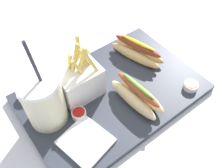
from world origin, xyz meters
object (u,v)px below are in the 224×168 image
object	(u,v)px
soda_cup	(44,101)
hot_dog_1	(137,51)
ketchup_cup_1	(191,86)
napkin_stack	(86,141)
hot_dog_2	(137,95)
fries_basket	(79,80)
ketchup_cup_2	(79,114)
ketchup_cup_3	(25,96)

from	to	relation	value
soda_cup	hot_dog_1	distance (m)	0.32
ketchup_cup_1	napkin_stack	distance (m)	0.32
hot_dog_1	ketchup_cup_1	distance (m)	0.19
hot_dog_2	ketchup_cup_1	xyz separation A→B (m)	(0.15, -0.06, -0.02)
fries_basket	ketchup_cup_2	bearing A→B (deg)	-124.81
soda_cup	ketchup_cup_3	xyz separation A→B (m)	(-0.02, 0.09, -0.06)
fries_basket	hot_dog_1	world-z (taller)	fries_basket
fries_basket	hot_dog_1	bearing A→B (deg)	2.21
ketchup_cup_1	ketchup_cup_3	distance (m)	0.45
napkin_stack	hot_dog_1	bearing A→B (deg)	26.88
fries_basket	ketchup_cup_3	size ratio (longest dim) A/B	4.38
hot_dog_2	fries_basket	bearing A→B (deg)	131.12
fries_basket	hot_dog_2	world-z (taller)	fries_basket
soda_cup	hot_dog_1	bearing A→B (deg)	5.08
ketchup_cup_1	ketchup_cup_3	xyz separation A→B (m)	(-0.38, 0.24, 0.00)
hot_dog_1	ketchup_cup_2	world-z (taller)	hot_dog_1
ketchup_cup_3	soda_cup	bearing A→B (deg)	-75.77
hot_dog_1	ketchup_cup_3	distance (m)	0.34
soda_cup	fries_basket	bearing A→B (deg)	10.70
hot_dog_2	ketchup_cup_3	distance (m)	0.30
hot_dog_1	hot_dog_2	distance (m)	0.16
ketchup_cup_1	ketchup_cup_2	xyz separation A→B (m)	(-0.29, 0.11, 0.00)
soda_cup	hot_dog_2	xyz separation A→B (m)	(0.21, -0.10, -0.04)
ketchup_cup_1	napkin_stack	size ratio (longest dim) A/B	0.37
ketchup_cup_3	napkin_stack	xyz separation A→B (m)	(0.06, -0.21, -0.01)
soda_cup	napkin_stack	world-z (taller)	soda_cup
hot_dog_2	napkin_stack	xyz separation A→B (m)	(-0.17, -0.02, -0.02)
ketchup_cup_1	hot_dog_2	bearing A→B (deg)	158.60
fries_basket	ketchup_cup_3	distance (m)	0.15
soda_cup	ketchup_cup_2	size ratio (longest dim) A/B	6.71
ketchup_cup_2	hot_dog_2	bearing A→B (deg)	-19.24
fries_basket	hot_dog_1	distance (m)	0.21
ketchup_cup_1	ketchup_cup_3	bearing A→B (deg)	146.97
fries_basket	ketchup_cup_2	xyz separation A→B (m)	(-0.04, -0.06, -0.04)
hot_dog_1	hot_dog_2	bearing A→B (deg)	-131.15
hot_dog_2	ketchup_cup_3	bearing A→B (deg)	140.80
soda_cup	ketchup_cup_3	bearing A→B (deg)	104.23
fries_basket	hot_dog_2	size ratio (longest dim) A/B	1.04
soda_cup	ketchup_cup_3	distance (m)	0.11
soda_cup	ketchup_cup_2	world-z (taller)	soda_cup
ketchup_cup_2	ketchup_cup_3	bearing A→B (deg)	121.50
soda_cup	ketchup_cup_1	size ratio (longest dim) A/B	6.34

